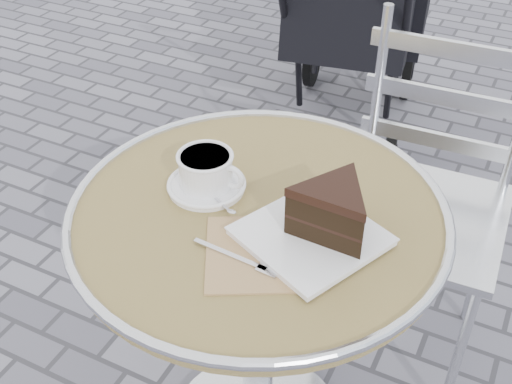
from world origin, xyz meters
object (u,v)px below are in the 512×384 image
at_px(cappuccino_set, 207,174).
at_px(bistro_chair, 432,163).
at_px(cafe_table, 258,273).
at_px(cake_plate_set, 326,217).
at_px(baby_stroller, 359,8).

distance_m(cappuccino_set, bistro_chair, 0.65).
bearing_deg(bistro_chair, cafe_table, -114.88).
relative_size(cake_plate_set, baby_stroller, 0.31).
bearing_deg(cafe_table, bistro_chair, 67.61).
relative_size(cafe_table, baby_stroller, 0.66).
bearing_deg(baby_stroller, bistro_chair, -72.31).
bearing_deg(bistro_chair, cappuccino_set, -125.57).
height_order(cake_plate_set, bistro_chair, bistro_chair).
distance_m(cafe_table, bistro_chair, 0.58).
xyz_separation_m(cafe_table, cappuccino_set, (-0.12, 0.02, 0.20)).
bearing_deg(bistro_chair, baby_stroller, 115.20).
bearing_deg(baby_stroller, cappuccino_set, -92.22).
distance_m(cafe_table, baby_stroller, 1.62).
bearing_deg(cake_plate_set, baby_stroller, 130.81).
height_order(cappuccino_set, bistro_chair, bistro_chair).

